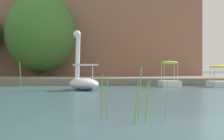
{
  "coord_description": "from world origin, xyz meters",
  "views": [
    {
      "loc": [
        -1.83,
        -7.93,
        1.11
      ],
      "look_at": [
        -1.92,
        16.82,
        1.06
      ],
      "focal_mm": 68.17,
      "sensor_mm": 36.0,
      "label": 1
    }
  ],
  "objects_px": {
    "swan_boat": "(85,80)",
    "pedal_boat_lime": "(171,79)",
    "pedal_boat_yellow": "(221,80)",
    "tree_willow_overhanging": "(42,32)"
  },
  "relations": [
    {
      "from": "swan_boat",
      "to": "tree_willow_overhanging",
      "type": "height_order",
      "value": "tree_willow_overhanging"
    },
    {
      "from": "swan_boat",
      "to": "tree_willow_overhanging",
      "type": "distance_m",
      "value": 15.4
    },
    {
      "from": "swan_boat",
      "to": "tree_willow_overhanging",
      "type": "xyz_separation_m",
      "value": [
        -4.65,
        14.19,
        3.74
      ]
    },
    {
      "from": "swan_boat",
      "to": "pedal_boat_yellow",
      "type": "relative_size",
      "value": 1.63
    },
    {
      "from": "swan_boat",
      "to": "pedal_boat_lime",
      "type": "height_order",
      "value": "swan_boat"
    },
    {
      "from": "pedal_boat_lime",
      "to": "pedal_boat_yellow",
      "type": "bearing_deg",
      "value": -1.14
    },
    {
      "from": "swan_boat",
      "to": "pedal_boat_yellow",
      "type": "xyz_separation_m",
      "value": [
        8.2,
        3.91,
        -0.12
      ]
    },
    {
      "from": "pedal_boat_lime",
      "to": "tree_willow_overhanging",
      "type": "xyz_separation_m",
      "value": [
        -9.75,
        10.22,
        3.78
      ]
    },
    {
      "from": "tree_willow_overhanging",
      "to": "pedal_boat_lime",
      "type": "bearing_deg",
      "value": -46.35
    },
    {
      "from": "pedal_boat_yellow",
      "to": "pedal_boat_lime",
      "type": "bearing_deg",
      "value": 178.86
    }
  ]
}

